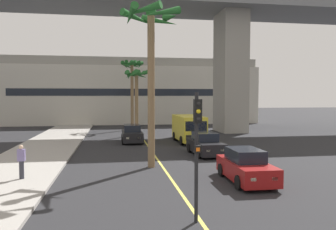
% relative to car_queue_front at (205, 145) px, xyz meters
% --- Properties ---
extents(sidewalk_left, '(4.80, 80.00, 0.15)m').
position_rel_car_queue_front_xyz_m(sidewalk_left, '(-11.52, -3.41, -0.65)').
color(sidewalk_left, '#9E9991').
rests_on(sidewalk_left, ground).
extents(lane_stripe_center, '(0.14, 56.00, 0.01)m').
position_rel_car_queue_front_xyz_m(lane_stripe_center, '(-3.52, 4.59, -0.72)').
color(lane_stripe_center, '#DBCC4C').
rests_on(lane_stripe_center, ground).
extents(bridge_overpass, '(88.98, 8.00, 17.77)m').
position_rel_car_queue_front_xyz_m(bridge_overpass, '(-2.65, 14.50, 13.56)').
color(bridge_overpass, slate).
rests_on(bridge_overpass, ground).
extents(pier_building_backdrop, '(37.74, 8.04, 9.67)m').
position_rel_car_queue_front_xyz_m(pier_building_backdrop, '(-3.52, 29.31, 4.05)').
color(pier_building_backdrop, beige).
rests_on(pier_building_backdrop, ground).
extents(car_queue_front, '(1.95, 4.16, 1.56)m').
position_rel_car_queue_front_xyz_m(car_queue_front, '(0.00, 0.00, 0.00)').
color(car_queue_front, black).
rests_on(car_queue_front, ground).
extents(car_queue_second, '(1.84, 4.10, 1.56)m').
position_rel_car_queue_front_xyz_m(car_queue_second, '(-4.68, 7.24, 0.00)').
color(car_queue_second, black).
rests_on(car_queue_second, ground).
extents(car_queue_third, '(1.89, 4.13, 1.56)m').
position_rel_car_queue_front_xyz_m(car_queue_third, '(-0.09, -7.43, 0.00)').
color(car_queue_third, maroon).
rests_on(car_queue_third, ground).
extents(delivery_van, '(2.22, 5.28, 2.36)m').
position_rel_car_queue_front_xyz_m(delivery_van, '(0.26, 6.39, 0.57)').
color(delivery_van, yellow).
rests_on(delivery_van, ground).
extents(traffic_light_median_near, '(0.24, 0.37, 4.20)m').
position_rel_car_queue_front_xyz_m(traffic_light_median_near, '(-3.69, -12.14, 1.99)').
color(traffic_light_median_near, black).
rests_on(traffic_light_median_near, ground).
extents(palm_tree_near_median, '(2.56, 2.70, 6.89)m').
position_rel_car_queue_front_xyz_m(palm_tree_near_median, '(-3.91, 12.49, 4.73)').
color(palm_tree_near_median, brown).
rests_on(palm_tree_near_median, ground).
extents(palm_tree_mid_median, '(2.85, 2.85, 8.48)m').
position_rel_car_queue_front_xyz_m(palm_tree_mid_median, '(-4.03, 18.59, 6.20)').
color(palm_tree_mid_median, brown).
rests_on(palm_tree_mid_median, ground).
extents(palm_tree_far_median, '(3.50, 3.59, 9.11)m').
position_rel_car_queue_front_xyz_m(palm_tree_far_median, '(-4.19, -3.46, 6.45)').
color(palm_tree_far_median, brown).
rests_on(palm_tree_far_median, ground).
extents(pedestrian_near_crosswalk, '(0.34, 0.22, 1.62)m').
position_rel_car_queue_front_xyz_m(pedestrian_near_crosswalk, '(-10.63, -5.75, 0.28)').
color(pedestrian_near_crosswalk, '#2D2D38').
rests_on(pedestrian_near_crosswalk, sidewalk_left).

